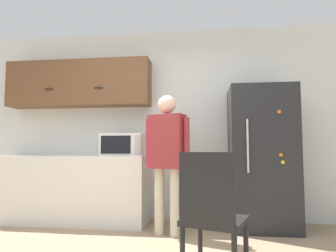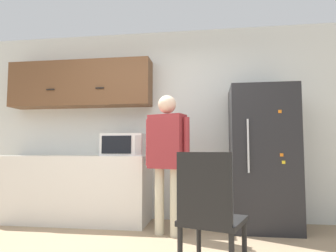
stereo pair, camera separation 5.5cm
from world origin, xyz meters
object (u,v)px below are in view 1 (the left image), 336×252
object	(u,v)px
microwave	(123,145)
chair	(211,211)
refrigerator	(262,157)
person	(167,149)

from	to	relation	value
microwave	chair	distance (m)	1.98
microwave	chair	bearing A→B (deg)	-54.09
refrigerator	microwave	bearing A→B (deg)	-179.16
microwave	refrigerator	size ratio (longest dim) A/B	0.31
refrigerator	chair	xyz separation A→B (m)	(-0.66, -1.57, -0.36)
refrigerator	chair	size ratio (longest dim) A/B	1.84
person	refrigerator	size ratio (longest dim) A/B	0.92
chair	microwave	bearing A→B (deg)	-35.49
microwave	chair	xyz separation A→B (m)	(1.12, -1.55, -0.52)
person	chair	xyz separation A→B (m)	(0.49, -1.15, -0.46)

